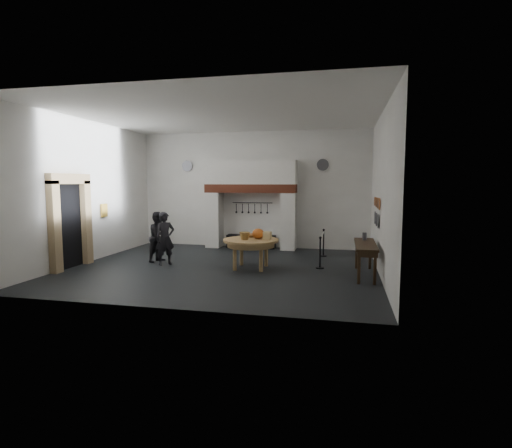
% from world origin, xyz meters
% --- Properties ---
extents(floor, '(9.00, 8.00, 0.02)m').
position_xyz_m(floor, '(0.00, 0.00, 0.00)').
color(floor, black).
rests_on(floor, ground).
extents(ceiling, '(9.00, 8.00, 0.02)m').
position_xyz_m(ceiling, '(0.00, 0.00, 4.50)').
color(ceiling, silver).
rests_on(ceiling, wall_back).
extents(wall_back, '(9.00, 0.02, 4.50)m').
position_xyz_m(wall_back, '(0.00, 4.00, 2.25)').
color(wall_back, white).
rests_on(wall_back, floor).
extents(wall_front, '(9.00, 0.02, 4.50)m').
position_xyz_m(wall_front, '(0.00, -4.00, 2.25)').
color(wall_front, white).
rests_on(wall_front, floor).
extents(wall_left, '(0.02, 8.00, 4.50)m').
position_xyz_m(wall_left, '(-4.50, 0.00, 2.25)').
color(wall_left, white).
rests_on(wall_left, floor).
extents(wall_right, '(0.02, 8.00, 4.50)m').
position_xyz_m(wall_right, '(4.50, 0.00, 2.25)').
color(wall_right, white).
rests_on(wall_right, floor).
extents(chimney_pier_left, '(0.55, 0.70, 2.15)m').
position_xyz_m(chimney_pier_left, '(-1.48, 3.65, 1.07)').
color(chimney_pier_left, silver).
rests_on(chimney_pier_left, floor).
extents(chimney_pier_right, '(0.55, 0.70, 2.15)m').
position_xyz_m(chimney_pier_right, '(1.48, 3.65, 1.07)').
color(chimney_pier_right, silver).
rests_on(chimney_pier_right, floor).
extents(hearth_brick_band, '(3.50, 0.72, 0.32)m').
position_xyz_m(hearth_brick_band, '(0.00, 3.65, 2.31)').
color(hearth_brick_band, '#9E442B').
rests_on(hearth_brick_band, chimney_pier_left).
extents(chimney_hood, '(3.50, 0.70, 0.90)m').
position_xyz_m(chimney_hood, '(0.00, 3.65, 2.92)').
color(chimney_hood, silver).
rests_on(chimney_hood, hearth_brick_band).
extents(iron_range, '(1.90, 0.45, 0.50)m').
position_xyz_m(iron_range, '(0.00, 3.72, 0.25)').
color(iron_range, black).
rests_on(iron_range, floor).
extents(utensil_rail, '(1.60, 0.02, 0.02)m').
position_xyz_m(utensil_rail, '(0.00, 3.92, 1.75)').
color(utensil_rail, black).
rests_on(utensil_rail, wall_back).
extents(door_recess, '(0.04, 1.10, 2.50)m').
position_xyz_m(door_recess, '(-4.47, -1.00, 1.25)').
color(door_recess, black).
rests_on(door_recess, floor).
extents(door_jamb_near, '(0.22, 0.30, 2.60)m').
position_xyz_m(door_jamb_near, '(-4.38, -1.70, 1.30)').
color(door_jamb_near, tan).
rests_on(door_jamb_near, floor).
extents(door_jamb_far, '(0.22, 0.30, 2.60)m').
position_xyz_m(door_jamb_far, '(-4.38, -0.30, 1.30)').
color(door_jamb_far, tan).
rests_on(door_jamb_far, floor).
extents(door_lintel, '(0.22, 1.70, 0.30)m').
position_xyz_m(door_lintel, '(-4.38, -1.00, 2.65)').
color(door_lintel, tan).
rests_on(door_lintel, door_jamb_near).
extents(wall_plaque, '(0.05, 0.34, 0.44)m').
position_xyz_m(wall_plaque, '(-4.45, 0.80, 1.60)').
color(wall_plaque, gold).
rests_on(wall_plaque, wall_left).
extents(work_table, '(2.08, 2.08, 0.07)m').
position_xyz_m(work_table, '(0.84, 0.08, 0.84)').
color(work_table, tan).
rests_on(work_table, floor).
extents(pumpkin, '(0.36, 0.36, 0.31)m').
position_xyz_m(pumpkin, '(1.04, 0.18, 1.03)').
color(pumpkin, '#CF621D').
rests_on(pumpkin, work_table).
extents(cheese_block_big, '(0.22, 0.22, 0.24)m').
position_xyz_m(cheese_block_big, '(1.34, 0.03, 0.99)').
color(cheese_block_big, '#DCC183').
rests_on(cheese_block_big, work_table).
extents(cheese_block_small, '(0.18, 0.18, 0.20)m').
position_xyz_m(cheese_block_small, '(1.32, 0.33, 0.97)').
color(cheese_block_small, '#E2E187').
rests_on(cheese_block_small, work_table).
extents(wicker_basket, '(0.41, 0.41, 0.22)m').
position_xyz_m(wicker_basket, '(0.69, -0.07, 0.98)').
color(wicker_basket, olive).
rests_on(wicker_basket, work_table).
extents(bread_loaf, '(0.31, 0.18, 0.13)m').
position_xyz_m(bread_loaf, '(0.74, 0.43, 0.94)').
color(bread_loaf, '#A06C38').
rests_on(bread_loaf, work_table).
extents(visitor_near, '(0.70, 0.70, 1.64)m').
position_xyz_m(visitor_near, '(-1.88, 0.03, 0.82)').
color(visitor_near, black).
rests_on(visitor_near, floor).
extents(visitor_far, '(0.78, 0.91, 1.61)m').
position_xyz_m(visitor_far, '(-2.28, 0.43, 0.81)').
color(visitor_far, black).
rests_on(visitor_far, floor).
extents(side_table, '(0.55, 2.20, 0.06)m').
position_xyz_m(side_table, '(4.10, -0.20, 0.87)').
color(side_table, '#322312').
rests_on(side_table, floor).
extents(pewter_jug, '(0.12, 0.12, 0.22)m').
position_xyz_m(pewter_jug, '(4.10, 0.40, 1.01)').
color(pewter_jug, '#48484C').
rests_on(pewter_jug, side_table).
extents(copper_pan_a, '(0.03, 0.34, 0.34)m').
position_xyz_m(copper_pan_a, '(4.46, 0.20, 1.95)').
color(copper_pan_a, '#C6662D').
rests_on(copper_pan_a, wall_right).
extents(copper_pan_b, '(0.03, 0.32, 0.32)m').
position_xyz_m(copper_pan_b, '(4.46, 0.75, 1.95)').
color(copper_pan_b, '#C6662D').
rests_on(copper_pan_b, wall_right).
extents(copper_pan_c, '(0.03, 0.30, 0.30)m').
position_xyz_m(copper_pan_c, '(4.46, 1.30, 1.95)').
color(copper_pan_c, '#C6662D').
rests_on(copper_pan_c, wall_right).
extents(copper_pan_d, '(0.03, 0.28, 0.28)m').
position_xyz_m(copper_pan_d, '(4.46, 1.85, 1.95)').
color(copper_pan_d, '#C6662D').
rests_on(copper_pan_d, wall_right).
extents(pewter_plate_left, '(0.03, 0.40, 0.40)m').
position_xyz_m(pewter_plate_left, '(4.46, 0.40, 1.45)').
color(pewter_plate_left, '#4C4C51').
rests_on(pewter_plate_left, wall_right).
extents(pewter_plate_mid, '(0.03, 0.40, 0.40)m').
position_xyz_m(pewter_plate_mid, '(4.46, 1.00, 1.45)').
color(pewter_plate_mid, '#4C4C51').
rests_on(pewter_plate_mid, wall_right).
extents(pewter_plate_right, '(0.03, 0.40, 0.40)m').
position_xyz_m(pewter_plate_right, '(4.46, 1.60, 1.45)').
color(pewter_plate_right, '#4C4C51').
rests_on(pewter_plate_right, wall_right).
extents(pewter_plate_back_left, '(0.44, 0.03, 0.44)m').
position_xyz_m(pewter_plate_back_left, '(-2.70, 3.96, 3.20)').
color(pewter_plate_back_left, '#4C4C51').
rests_on(pewter_plate_back_left, wall_back).
extents(pewter_plate_back_right, '(0.44, 0.03, 0.44)m').
position_xyz_m(pewter_plate_back_right, '(2.70, 3.96, 3.20)').
color(pewter_plate_back_right, '#4C4C51').
rests_on(pewter_plate_back_right, wall_back).
extents(barrier_post_near, '(0.05, 0.05, 0.90)m').
position_xyz_m(barrier_post_near, '(2.85, 0.50, 0.45)').
color(barrier_post_near, black).
rests_on(barrier_post_near, floor).
extents(barrier_post_far, '(0.05, 0.05, 0.90)m').
position_xyz_m(barrier_post_far, '(2.85, 2.50, 0.45)').
color(barrier_post_far, black).
rests_on(barrier_post_far, floor).
extents(barrier_rope, '(0.04, 2.00, 0.04)m').
position_xyz_m(barrier_rope, '(2.85, 1.50, 0.85)').
color(barrier_rope, silver).
rests_on(barrier_rope, barrier_post_near).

